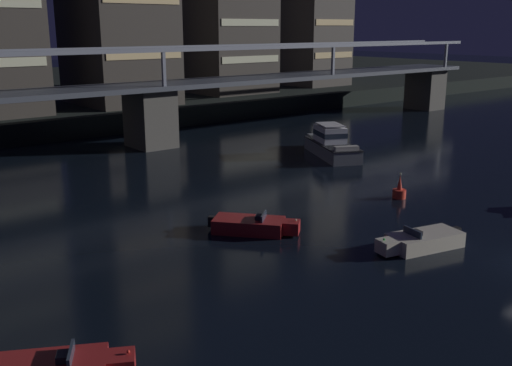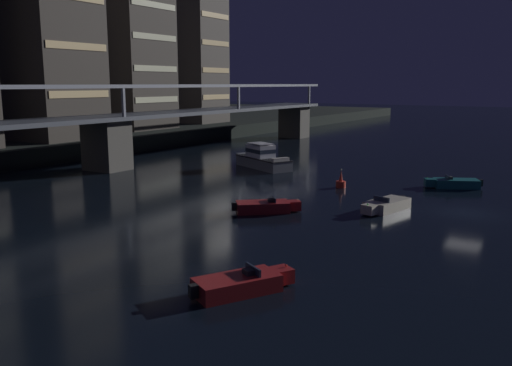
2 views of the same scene
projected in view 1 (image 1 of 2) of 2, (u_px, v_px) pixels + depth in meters
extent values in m
cube|color=black|center=(2.00, 93.00, 92.68)|extent=(240.00, 80.00, 2.20)
cube|color=#4C4944|center=(150.00, 118.00, 56.12)|extent=(3.60, 4.40, 5.55)
cube|color=#4C4944|center=(425.00, 89.00, 82.52)|extent=(3.60, 4.40, 5.55)
cube|color=#3D424C|center=(149.00, 86.00, 55.35)|extent=(93.07, 6.40, 0.45)
cube|color=slate|center=(163.00, 50.00, 52.29)|extent=(93.07, 0.36, 0.36)
cube|color=slate|center=(132.00, 48.00, 56.66)|extent=(93.07, 0.36, 0.36)
cube|color=slate|center=(164.00, 68.00, 52.70)|extent=(0.30, 0.30, 3.20)
cube|color=slate|center=(333.00, 60.00, 65.90)|extent=(0.30, 0.30, 3.20)
cube|color=slate|center=(446.00, 55.00, 79.10)|extent=(0.30, 0.30, 3.20)
cube|color=beige|center=(145.00, 55.00, 65.75)|extent=(9.37, 0.10, 0.90)
cube|color=#38332D|center=(228.00, 5.00, 81.07)|extent=(10.48, 9.94, 23.99)
cube|color=beige|center=(251.00, 59.00, 79.14)|extent=(9.64, 0.10, 0.90)
cube|color=beige|center=(251.00, 22.00, 77.91)|extent=(9.64, 0.10, 0.90)
cube|color=#423D38|center=(317.00, 6.00, 91.51)|extent=(8.76, 8.00, 24.25)
cube|color=beige|center=(334.00, 55.00, 90.33)|extent=(8.06, 0.10, 0.90)
cube|color=beige|center=(335.00, 22.00, 89.08)|extent=(8.06, 0.10, 0.90)
cube|color=gray|center=(332.00, 149.00, 52.47)|extent=(5.83, 8.33, 1.20)
cube|color=gray|center=(316.00, 139.00, 56.74)|extent=(1.77, 1.61, 1.04)
cube|color=black|center=(332.00, 143.00, 52.33)|extent=(5.94, 8.44, 0.10)
cube|color=white|center=(330.00, 134.00, 52.71)|extent=(3.29, 3.80, 1.40)
cube|color=#283342|center=(330.00, 133.00, 52.69)|extent=(3.34, 3.85, 0.44)
cube|color=silver|center=(330.00, 125.00, 52.49)|extent=(2.96, 3.42, 0.08)
cube|color=#B7B2A8|center=(346.00, 148.00, 49.07)|extent=(2.13, 1.45, 0.36)
cube|color=beige|center=(425.00, 240.00, 30.64)|extent=(4.22, 2.64, 0.80)
cube|color=beige|center=(388.00, 247.00, 29.62)|extent=(1.10, 1.17, 0.70)
cube|color=#283342|center=(413.00, 232.00, 30.13)|extent=(0.41, 1.34, 0.36)
cube|color=#262628|center=(416.00, 233.00, 30.25)|extent=(0.52, 0.64, 0.24)
cube|color=black|center=(456.00, 232.00, 31.51)|extent=(0.43, 0.43, 0.60)
sphere|color=#33D84C|center=(384.00, 239.00, 29.40)|extent=(0.12, 0.12, 0.12)
cube|color=maroon|center=(121.00, 364.00, 19.28)|extent=(1.26, 1.30, 0.70)
cube|color=#283342|center=(71.00, 354.00, 18.88)|extent=(0.74, 1.23, 0.36)
cube|color=#262628|center=(63.00, 357.00, 18.85)|extent=(0.62, 0.68, 0.24)
sphere|color=red|center=(128.00, 352.00, 19.22)|extent=(0.12, 0.12, 0.12)
cube|color=maroon|center=(249.00, 225.00, 32.96)|extent=(3.90, 4.15, 0.80)
cube|color=maroon|center=(291.00, 227.00, 32.51)|extent=(1.34, 1.33, 0.70)
cube|color=#283342|center=(264.00, 216.00, 32.66)|extent=(1.10, 0.95, 0.36)
cube|color=#262628|center=(259.00, 217.00, 32.72)|extent=(0.69, 0.67, 0.24)
cube|color=black|center=(212.00, 221.00, 33.34)|extent=(0.51, 0.51, 0.60)
sphere|color=beige|center=(296.00, 220.00, 32.35)|extent=(0.12, 0.12, 0.12)
cylinder|color=red|center=(399.00, 194.00, 39.57)|extent=(0.90, 0.90, 0.60)
cone|color=red|center=(400.00, 182.00, 39.36)|extent=(0.36, 0.36, 1.00)
sphere|color=#F2EAB2|center=(400.00, 174.00, 39.21)|extent=(0.16, 0.16, 0.16)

